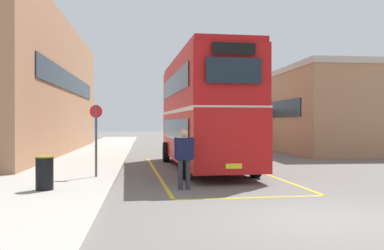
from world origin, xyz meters
The scene contains 10 objects.
ground_plane centered at (0.00, 14.40, 0.00)m, with size 135.60×135.60×0.00m, color #66605B.
sidewalk_left centered at (-6.50, 16.80, 0.07)m, with size 4.00×57.60×0.14m, color #A39E93.
brick_building_left centered at (-11.34, 18.70, 4.03)m, with size 6.54×23.17×8.07m.
depot_building_right centered at (9.59, 21.06, 2.79)m, with size 8.30×15.27×5.57m.
double_decker_bus centered at (-1.03, 9.62, 2.51)m, with size 3.22×10.42×4.75m.
single_deck_bus centered at (3.66, 28.22, 1.64)m, with size 3.24×10.03×3.02m.
pedestrian_boarding centered at (-2.38, 4.04, 1.05)m, with size 0.60×0.28×1.80m.
litter_bin centered at (-6.27, 3.50, 0.61)m, with size 0.50×0.50×0.93m.
bus_stop_sign centered at (-5.19, 6.22, 1.62)m, with size 0.43×0.14×2.44m.
bay_marking_yellow centered at (-0.99, 7.69, 0.00)m, with size 4.81×12.51×0.01m.
Camera 1 is at (-3.55, -8.45, 2.00)m, focal length 39.73 mm.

